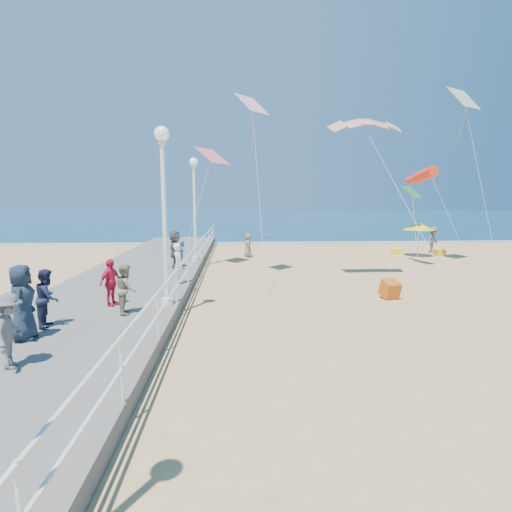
{
  "coord_description": "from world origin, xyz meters",
  "views": [
    {
      "loc": [
        -3.23,
        -12.1,
        3.63
      ],
      "look_at": [
        -2.5,
        2.0,
        1.6
      ],
      "focal_mm": 28.0,
      "sensor_mm": 36.0,
      "label": 1
    }
  ],
  "objects_px": {
    "spectator_1": "(126,289)",
    "spectator_4": "(22,302)",
    "spectator_3": "(110,282)",
    "spectator_7": "(47,298)",
    "woman_holding_toddler": "(179,264)",
    "beach_chair_left": "(440,253)",
    "beach_umbrella": "(419,226)",
    "box_kite": "(390,291)",
    "spectator_5": "(175,249)",
    "spectator_2": "(10,331)",
    "beach_walker_c": "(248,245)",
    "lamp_post_mid": "(164,198)",
    "beach_walker_a": "(433,240)",
    "toddler_held": "(183,251)",
    "lamp_post_far": "(194,198)",
    "beach_chair_right": "(396,252)"
  },
  "relations": [
    {
      "from": "spectator_1",
      "to": "spectator_4",
      "type": "relative_size",
      "value": 0.8
    },
    {
      "from": "spectator_3",
      "to": "spectator_7",
      "type": "xyz_separation_m",
      "value": [
        -0.99,
        -1.92,
        0.02
      ]
    },
    {
      "from": "woman_holding_toddler",
      "to": "spectator_7",
      "type": "xyz_separation_m",
      "value": [
        -2.62,
        -5.0,
        -0.04
      ]
    },
    {
      "from": "spectator_3",
      "to": "beach_chair_left",
      "type": "distance_m",
      "value": 21.12
    },
    {
      "from": "spectator_7",
      "to": "beach_umbrella",
      "type": "relative_size",
      "value": 0.69
    },
    {
      "from": "box_kite",
      "to": "beach_chair_left",
      "type": "height_order",
      "value": "box_kite"
    },
    {
      "from": "spectator_5",
      "to": "spectator_1",
      "type": "bearing_deg",
      "value": 175.66
    },
    {
      "from": "spectator_2",
      "to": "spectator_3",
      "type": "height_order",
      "value": "spectator_2"
    },
    {
      "from": "box_kite",
      "to": "spectator_4",
      "type": "bearing_deg",
      "value": -169.7
    },
    {
      "from": "spectator_3",
      "to": "spectator_7",
      "type": "relative_size",
      "value": 0.97
    },
    {
      "from": "spectator_2",
      "to": "beach_walker_c",
      "type": "relative_size",
      "value": 0.99
    },
    {
      "from": "spectator_7",
      "to": "beach_walker_c",
      "type": "xyz_separation_m",
      "value": [
        5.56,
        14.62,
        -0.4
      ]
    },
    {
      "from": "spectator_3",
      "to": "spectator_5",
      "type": "bearing_deg",
      "value": 16.87
    },
    {
      "from": "box_kite",
      "to": "beach_chair_left",
      "type": "relative_size",
      "value": 1.09
    },
    {
      "from": "spectator_7",
      "to": "beach_walker_c",
      "type": "distance_m",
      "value": 15.65
    },
    {
      "from": "spectator_2",
      "to": "spectator_5",
      "type": "xyz_separation_m",
      "value": [
        1.49,
        11.16,
        0.15
      ]
    },
    {
      "from": "beach_walker_c",
      "to": "spectator_2",
      "type": "bearing_deg",
      "value": -21.57
    },
    {
      "from": "spectator_1",
      "to": "beach_walker_c",
      "type": "relative_size",
      "value": 0.95
    },
    {
      "from": "woman_holding_toddler",
      "to": "lamp_post_mid",
      "type": "bearing_deg",
      "value": -164.3
    },
    {
      "from": "spectator_2",
      "to": "beach_walker_a",
      "type": "height_order",
      "value": "spectator_2"
    },
    {
      "from": "lamp_post_mid",
      "to": "beach_walker_c",
      "type": "distance_m",
      "value": 13.3
    },
    {
      "from": "spectator_4",
      "to": "spectator_5",
      "type": "bearing_deg",
      "value": -24.11
    },
    {
      "from": "spectator_2",
      "to": "toddler_held",
      "type": "bearing_deg",
      "value": -26.26
    },
    {
      "from": "spectator_7",
      "to": "spectator_4",
      "type": "bearing_deg",
      "value": 163.73
    },
    {
      "from": "woman_holding_toddler",
      "to": "spectator_7",
      "type": "bearing_deg",
      "value": 167.14
    },
    {
      "from": "toddler_held",
      "to": "box_kite",
      "type": "bearing_deg",
      "value": -85.16
    },
    {
      "from": "lamp_post_far",
      "to": "box_kite",
      "type": "relative_size",
      "value": 8.87
    },
    {
      "from": "box_kite",
      "to": "beach_chair_left",
      "type": "distance_m",
      "value": 13.1
    },
    {
      "from": "beach_chair_left",
      "to": "spectator_5",
      "type": "bearing_deg",
      "value": -159.44
    },
    {
      "from": "spectator_7",
      "to": "spectator_3",
      "type": "bearing_deg",
      "value": -37.56
    },
    {
      "from": "lamp_post_far",
      "to": "spectator_2",
      "type": "relative_size",
      "value": 3.62
    },
    {
      "from": "lamp_post_far",
      "to": "beach_chair_right",
      "type": "height_order",
      "value": "lamp_post_far"
    },
    {
      "from": "spectator_2",
      "to": "spectator_5",
      "type": "relative_size",
      "value": 0.83
    },
    {
      "from": "spectator_3",
      "to": "beach_walker_c",
      "type": "xyz_separation_m",
      "value": [
        4.57,
        12.7,
        -0.38
      ]
    },
    {
      "from": "beach_chair_right",
      "to": "lamp_post_far",
      "type": "bearing_deg",
      "value": -161.34
    },
    {
      "from": "spectator_3",
      "to": "spectator_4",
      "type": "xyz_separation_m",
      "value": [
        -1.09,
        -2.91,
        0.16
      ]
    },
    {
      "from": "lamp_post_far",
      "to": "spectator_5",
      "type": "height_order",
      "value": "lamp_post_far"
    },
    {
      "from": "beach_chair_left",
      "to": "spectator_4",
      "type": "bearing_deg",
      "value": -139.15
    },
    {
      "from": "beach_umbrella",
      "to": "box_kite",
      "type": "bearing_deg",
      "value": -119.29
    },
    {
      "from": "spectator_3",
      "to": "beach_umbrella",
      "type": "relative_size",
      "value": 0.67
    },
    {
      "from": "spectator_4",
      "to": "beach_umbrella",
      "type": "bearing_deg",
      "value": -58.95
    },
    {
      "from": "beach_walker_c",
      "to": "beach_walker_a",
      "type": "bearing_deg",
      "value": 91.69
    },
    {
      "from": "lamp_post_mid",
      "to": "spectator_4",
      "type": "distance_m",
      "value": 4.7
    },
    {
      "from": "lamp_post_mid",
      "to": "lamp_post_far",
      "type": "distance_m",
      "value": 9.0
    },
    {
      "from": "spectator_1",
      "to": "spectator_4",
      "type": "bearing_deg",
      "value": 125.95
    },
    {
      "from": "lamp_post_far",
      "to": "spectator_1",
      "type": "xyz_separation_m",
      "value": [
        -0.98,
        -9.89,
        -2.56
      ]
    },
    {
      "from": "lamp_post_mid",
      "to": "beach_chair_right",
      "type": "bearing_deg",
      "value": 46.42
    },
    {
      "from": "box_kite",
      "to": "beach_chair_left",
      "type": "xyz_separation_m",
      "value": [
        7.48,
        10.75,
        -0.1
      ]
    },
    {
      "from": "spectator_5",
      "to": "spectator_7",
      "type": "xyz_separation_m",
      "value": [
        -1.95,
        -8.6,
        -0.14
      ]
    },
    {
      "from": "lamp_post_mid",
      "to": "beach_walker_c",
      "type": "relative_size",
      "value": 3.58
    }
  ]
}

